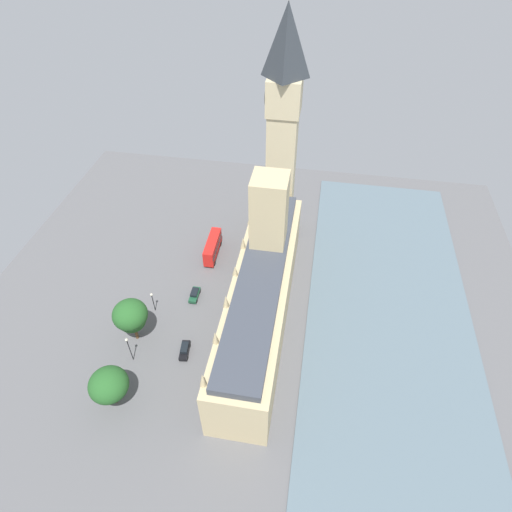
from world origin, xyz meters
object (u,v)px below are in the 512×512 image
object	(u,v)px
car_dark_green_opposite_hall	(195,294)
pedestrian_trailing	(247,241)
pedestrian_leading	(210,377)
street_lamp_far_end	(128,346)
clock_tower	(283,128)
plane_tree_near_tower	(130,315)
plane_tree_corner	(109,385)
double_decker_bus_by_river_gate	(213,247)
street_lamp_midblock	(152,299)
plane_tree_under_trees	(132,320)
car_black_kerbside	(185,350)
parliament_building	(262,288)

from	to	relation	value
car_dark_green_opposite_hall	pedestrian_trailing	bearing A→B (deg)	-113.96
pedestrian_leading	street_lamp_far_end	xyz separation A→B (m)	(16.51, -1.56, 4.17)
clock_tower	pedestrian_trailing	xyz separation A→B (m)	(7.13, 9.00, -28.12)
pedestrian_leading	plane_tree_near_tower	size ratio (longest dim) A/B	0.14
car_dark_green_opposite_hall	plane_tree_corner	bearing A→B (deg)	73.65
car_dark_green_opposite_hall	street_lamp_far_end	xyz separation A→B (m)	(7.82, 18.48, 3.96)
double_decker_bus_by_river_gate	plane_tree_corner	xyz separation A→B (m)	(8.19, 42.61, 3.54)
street_lamp_midblock	street_lamp_far_end	world-z (taller)	street_lamp_far_end
plane_tree_under_trees	double_decker_bus_by_river_gate	bearing A→B (deg)	-109.53
clock_tower	street_lamp_midblock	world-z (taller)	clock_tower
plane_tree_near_tower	street_lamp_far_end	size ratio (longest dim) A/B	1.54
plane_tree_corner	pedestrian_trailing	bearing A→B (deg)	-108.35
car_dark_green_opposite_hall	plane_tree_corner	size ratio (longest dim) A/B	0.50
plane_tree_near_tower	clock_tower	bearing A→B (deg)	-119.91
plane_tree_under_trees	car_black_kerbside	bearing A→B (deg)	169.37
parliament_building	plane_tree_corner	world-z (taller)	parliament_building
car_dark_green_opposite_hall	car_black_kerbside	world-z (taller)	same
parliament_building	street_lamp_midblock	xyz separation A→B (m)	(23.83, 3.44, -4.30)
pedestrian_leading	plane_tree_under_trees	size ratio (longest dim) A/B	0.19
double_decker_bus_by_river_gate	pedestrian_trailing	size ratio (longest dim) A/B	6.48
plane_tree_under_trees	street_lamp_far_end	world-z (taller)	plane_tree_under_trees
parliament_building	car_black_kerbside	xyz separation A→B (m)	(13.93, 13.11, -7.36)
clock_tower	plane_tree_near_tower	xyz separation A→B (m)	(24.61, 42.78, -21.00)
double_decker_bus_by_river_gate	car_black_kerbside	bearing A→B (deg)	91.37
parliament_building	plane_tree_corner	size ratio (longest dim) A/B	6.03
street_lamp_midblock	pedestrian_leading	bearing A→B (deg)	138.30
pedestrian_trailing	plane_tree_near_tower	bearing A→B (deg)	-36.77
clock_tower	car_dark_green_opposite_hall	world-z (taller)	clock_tower
double_decker_bus_by_river_gate	car_dark_green_opposite_hall	xyz separation A→B (m)	(0.72, 14.81, -1.75)
clock_tower	pedestrian_leading	bearing A→B (deg)	81.97
plane_tree_under_trees	plane_tree_corner	bearing A→B (deg)	96.33
pedestrian_trailing	plane_tree_near_tower	xyz separation A→B (m)	(17.49, 33.77, 7.13)
parliament_building	clock_tower	bearing A→B (deg)	-89.31
clock_tower	pedestrian_leading	world-z (taller)	clock_tower
clock_tower	plane_tree_corner	distance (m)	65.83
pedestrian_leading	car_black_kerbside	bearing A→B (deg)	-129.48
double_decker_bus_by_river_gate	street_lamp_midblock	xyz separation A→B (m)	(8.49, 20.17, 1.32)
car_black_kerbside	street_lamp_midblock	xyz separation A→B (m)	(9.90, -9.67, 3.07)
pedestrian_leading	plane_tree_corner	bearing A→B (deg)	-66.49
car_dark_green_opposite_hall	plane_tree_under_trees	world-z (taller)	plane_tree_under_trees
car_black_kerbside	plane_tree_near_tower	xyz separation A→B (m)	(11.06, -1.75, 6.97)
clock_tower	double_decker_bus_by_river_gate	size ratio (longest dim) A/B	5.28
street_lamp_midblock	car_dark_green_opposite_hall	bearing A→B (deg)	-145.40
parliament_building	double_decker_bus_by_river_gate	size ratio (longest dim) A/B	5.27
pedestrian_trailing	plane_tree_corner	xyz separation A→B (m)	(16.02, 48.30, 5.44)
clock_tower	pedestrian_leading	size ratio (longest dim) A/B	36.61
parliament_building	clock_tower	distance (m)	37.58
clock_tower	plane_tree_under_trees	size ratio (longest dim) A/B	6.89
plane_tree_corner	street_lamp_far_end	xyz separation A→B (m)	(0.35, -9.33, -1.32)
car_black_kerbside	plane_tree_under_trees	distance (m)	12.39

